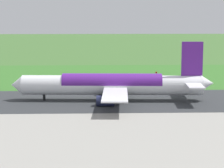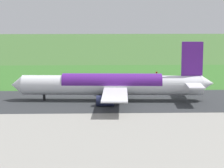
{
  "view_description": "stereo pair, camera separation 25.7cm",
  "coord_description": "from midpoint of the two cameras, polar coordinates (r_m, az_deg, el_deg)",
  "views": [
    {
      "loc": [
        12.51,
        121.06,
        23.17
      ],
      "look_at": [
        8.22,
        0.0,
        4.5
      ],
      "focal_mm": 73.85,
      "sensor_mm": 36.0,
      "label": 1
    },
    {
      "loc": [
        12.25,
        121.06,
        23.17
      ],
      "look_at": [
        8.22,
        0.0,
        4.5
      ],
      "focal_mm": 73.85,
      "sensor_mm": 36.0,
      "label": 2
    }
  ],
  "objects": [
    {
      "name": "ground_plane",
      "position": [
        123.88,
        3.74,
        -2.04
      ],
      "size": [
        800.0,
        800.0,
        0.0
      ],
      "primitive_type": "plane",
      "color": "#3D662D"
    },
    {
      "name": "runway_asphalt",
      "position": [
        123.87,
        3.74,
        -2.02
      ],
      "size": [
        600.0,
        32.13,
        0.06
      ],
      "primitive_type": "cube",
      "color": "#2D3033",
      "rests_on": "ground"
    },
    {
      "name": "grass_verge_foreground",
      "position": [
        167.81,
        2.22,
        0.83
      ],
      "size": [
        600.0,
        80.0,
        0.04
      ],
      "primitive_type": "cube",
      "color": "#346B27",
      "rests_on": "ground"
    },
    {
      "name": "airliner_main",
      "position": [
        122.58,
        0.12,
        -0.07
      ],
      "size": [
        54.13,
        44.27,
        15.88
      ],
      "color": "white",
      "rests_on": "ground"
    },
    {
      "name": "no_stopping_sign",
      "position": [
        164.66,
        5.46,
        1.17
      ],
      "size": [
        0.6,
        0.1,
        2.58
      ],
      "color": "slate",
      "rests_on": "ground"
    },
    {
      "name": "traffic_cone_orange",
      "position": [
        165.73,
        3.18,
        0.81
      ],
      "size": [
        0.4,
        0.4,
        0.55
      ],
      "primitive_type": "cone",
      "color": "orange",
      "rests_on": "ground"
    }
  ]
}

